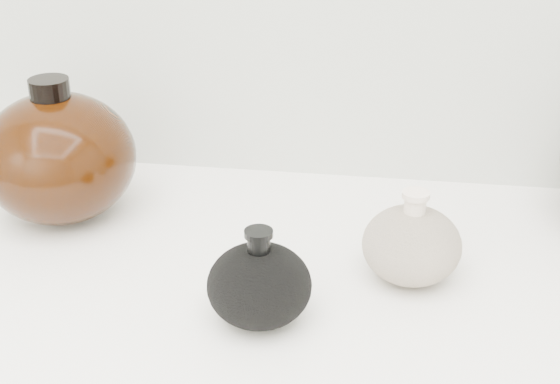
# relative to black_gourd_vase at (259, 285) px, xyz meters

# --- Properties ---
(black_gourd_vase) EXTENTS (0.14, 0.14, 0.10)m
(black_gourd_vase) POSITION_rel_black_gourd_vase_xyz_m (0.00, 0.00, 0.00)
(black_gourd_vase) COLOR black
(black_gourd_vase) RESTS_ON display_counter
(cream_gourd_vase) EXTENTS (0.14, 0.14, 0.11)m
(cream_gourd_vase) POSITION_rel_black_gourd_vase_xyz_m (0.15, 0.10, 0.00)
(cream_gourd_vase) COLOR #BCB093
(cream_gourd_vase) RESTS_ON display_counter
(left_round_pot) EXTENTS (0.22, 0.22, 0.18)m
(left_round_pot) POSITION_rel_black_gourd_vase_xyz_m (-0.29, 0.19, 0.04)
(left_round_pot) COLOR black
(left_round_pot) RESTS_ON display_counter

